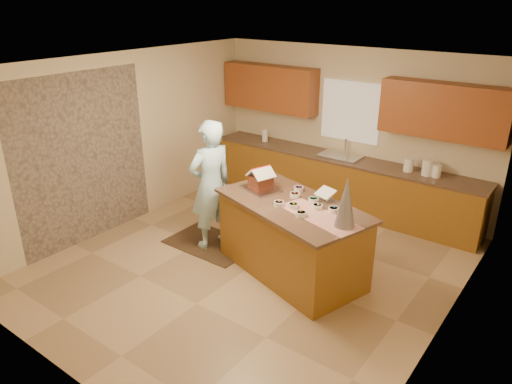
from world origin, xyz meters
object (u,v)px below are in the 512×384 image
tinsel_tree (346,202)px  boy (211,185)px  gingerbread_house (261,180)px  island_base (291,240)px

tinsel_tree → boy: 2.20m
tinsel_tree → gingerbread_house: 1.46m
tinsel_tree → boy: (-2.16, 0.13, -0.35)m
boy → gingerbread_house: bearing=119.9°
boy → gingerbread_house: 0.79m
island_base → boy: 1.42m
tinsel_tree → island_base: bearing=166.7°
gingerbread_house → island_base: bearing=-11.7°
island_base → tinsel_tree: bearing=3.7°
tinsel_tree → boy: boy is taller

